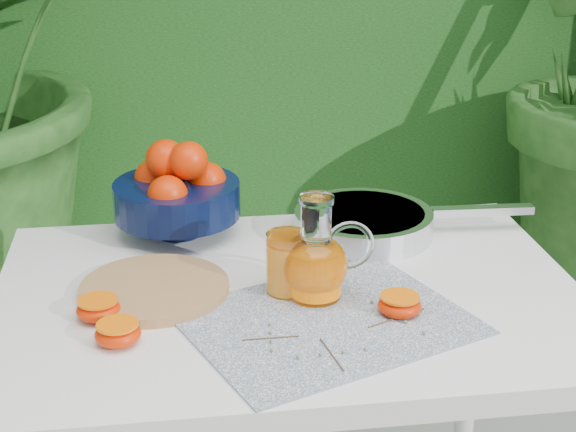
{
  "coord_description": "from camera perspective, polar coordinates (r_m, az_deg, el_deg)",
  "views": [
    {
      "loc": [
        -0.3,
        -1.36,
        1.43
      ],
      "look_at": [
        -0.11,
        -0.0,
        0.88
      ],
      "focal_mm": 55.0,
      "sensor_mm": 36.0,
      "label": 1
    }
  ],
  "objects": [
    {
      "name": "fruit_bowl",
      "position": [
        1.72,
        -7.17,
        1.6
      ],
      "size": [
        0.3,
        0.3,
        0.19
      ],
      "color": "black",
      "rests_on": "white_table"
    },
    {
      "name": "orange_halves",
      "position": [
        1.4,
        -5.23,
        -6.41
      ],
      "size": [
        0.56,
        0.17,
        0.03
      ],
      "color": "red",
      "rests_on": "white_table"
    },
    {
      "name": "juice_tumbler",
      "position": [
        1.48,
        -0.03,
        -3.13
      ],
      "size": [
        0.09,
        0.09,
        0.11
      ],
      "color": "white",
      "rests_on": "white_table"
    },
    {
      "name": "thyme_sprigs",
      "position": [
        1.36,
        3.17,
        -7.68
      ],
      "size": [
        0.3,
        0.2,
        0.01
      ],
      "color": "brown",
      "rests_on": "white_table"
    },
    {
      "name": "saute_pan",
      "position": [
        1.73,
        5.04,
        -0.38
      ],
      "size": [
        0.48,
        0.28,
        0.05
      ],
      "color": "silver",
      "rests_on": "white_table"
    },
    {
      "name": "white_table",
      "position": [
        1.55,
        0.11,
        -7.57
      ],
      "size": [
        1.0,
        0.7,
        0.75
      ],
      "color": "white",
      "rests_on": "ground"
    },
    {
      "name": "cutting_board",
      "position": [
        1.51,
        -8.62,
        -4.67
      ],
      "size": [
        0.33,
        0.33,
        0.02
      ],
      "primitive_type": "cylinder",
      "rotation": [
        0.0,
        0.0,
        0.42
      ],
      "color": "#A77F4B",
      "rests_on": "white_table"
    },
    {
      "name": "juice_pitcher",
      "position": [
        1.46,
        1.88,
        -3.02
      ],
      "size": [
        0.15,
        0.11,
        0.18
      ],
      "color": "white",
      "rests_on": "white_table"
    },
    {
      "name": "placemat",
      "position": [
        1.41,
        2.5,
        -6.8
      ],
      "size": [
        0.52,
        0.47,
        0.0
      ],
      "primitive_type": "cube",
      "rotation": [
        0.0,
        0.0,
        0.38
      ],
      "color": "#0D224D",
      "rests_on": "white_table"
    }
  ]
}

